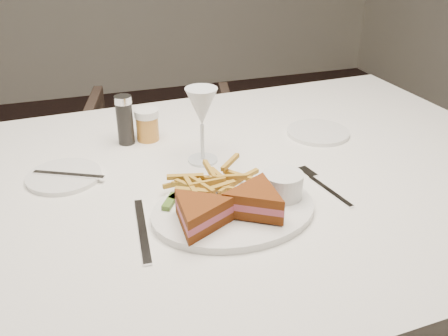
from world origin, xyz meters
name	(u,v)px	position (x,y,z in m)	size (l,w,h in m)	color
table	(218,308)	(0.33, -0.32, 0.38)	(1.53, 1.02, 0.75)	white
chair_far	(163,159)	(0.39, 0.67, 0.31)	(0.61, 0.57, 0.63)	#433329
table_setting	(215,176)	(0.31, -0.37, 0.79)	(0.79, 0.57, 0.18)	white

